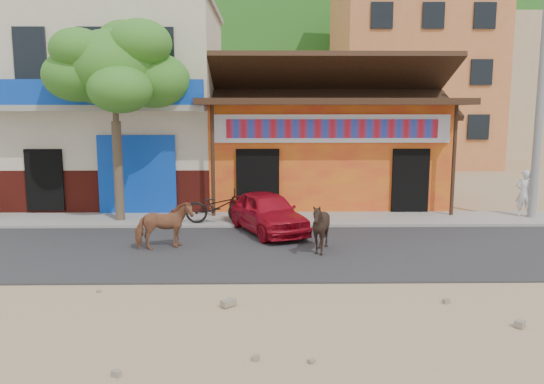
{
  "coord_description": "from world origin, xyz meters",
  "views": [
    {
      "loc": [
        -0.2,
        -10.16,
        3.44
      ],
      "look_at": [
        0.0,
        3.0,
        1.4
      ],
      "focal_mm": 35.0,
      "sensor_mm": 36.0,
      "label": 1
    }
  ],
  "objects_px": {
    "red_car": "(267,212)",
    "scooter": "(218,206)",
    "utility_pole": "(541,87)",
    "tree": "(116,121)",
    "cow_tan": "(164,226)",
    "cow_dark": "(320,228)",
    "pedestrian": "(524,193)"
  },
  "relations": [
    {
      "from": "red_car",
      "to": "scooter",
      "type": "xyz_separation_m",
      "value": [
        -1.47,
        0.89,
        0.0
      ]
    },
    {
      "from": "red_car",
      "to": "scooter",
      "type": "height_order",
      "value": "red_car"
    },
    {
      "from": "utility_pole",
      "to": "red_car",
      "type": "xyz_separation_m",
      "value": [
        -8.3,
        -1.59,
        -3.51
      ]
    },
    {
      "from": "tree",
      "to": "red_car",
      "type": "relative_size",
      "value": 1.78
    },
    {
      "from": "cow_tan",
      "to": "red_car",
      "type": "height_order",
      "value": "cow_tan"
    },
    {
      "from": "cow_dark",
      "to": "scooter",
      "type": "bearing_deg",
      "value": -172.15
    },
    {
      "from": "cow_tan",
      "to": "cow_dark",
      "type": "bearing_deg",
      "value": -117.82
    },
    {
      "from": "pedestrian",
      "to": "cow_tan",
      "type": "bearing_deg",
      "value": 31.58
    },
    {
      "from": "red_car",
      "to": "pedestrian",
      "type": "height_order",
      "value": "pedestrian"
    },
    {
      "from": "cow_tan",
      "to": "red_car",
      "type": "relative_size",
      "value": 0.41
    },
    {
      "from": "tree",
      "to": "cow_tan",
      "type": "height_order",
      "value": "tree"
    },
    {
      "from": "tree",
      "to": "scooter",
      "type": "relative_size",
      "value": 3.18
    },
    {
      "from": "cow_dark",
      "to": "red_car",
      "type": "xyz_separation_m",
      "value": [
        -1.25,
        2.22,
        -0.05
      ]
    },
    {
      "from": "tree",
      "to": "pedestrian",
      "type": "distance_m",
      "value": 12.81
    },
    {
      "from": "tree",
      "to": "cow_tan",
      "type": "xyz_separation_m",
      "value": [
        1.93,
        -3.17,
        -2.5
      ]
    },
    {
      "from": "cow_dark",
      "to": "red_car",
      "type": "bearing_deg",
      "value": 176.12
    },
    {
      "from": "tree",
      "to": "utility_pole",
      "type": "bearing_deg",
      "value": 0.9
    },
    {
      "from": "cow_dark",
      "to": "pedestrian",
      "type": "distance_m",
      "value": 7.92
    },
    {
      "from": "red_car",
      "to": "pedestrian",
      "type": "relative_size",
      "value": 2.29
    },
    {
      "from": "cow_dark",
      "to": "tree",
      "type": "bearing_deg",
      "value": -155.48
    },
    {
      "from": "tree",
      "to": "pedestrian",
      "type": "height_order",
      "value": "tree"
    },
    {
      "from": "tree",
      "to": "utility_pole",
      "type": "height_order",
      "value": "utility_pole"
    },
    {
      "from": "utility_pole",
      "to": "scooter",
      "type": "height_order",
      "value": "utility_pole"
    },
    {
      "from": "tree",
      "to": "red_car",
      "type": "height_order",
      "value": "tree"
    },
    {
      "from": "utility_pole",
      "to": "pedestrian",
      "type": "distance_m",
      "value": 3.28
    },
    {
      "from": "tree",
      "to": "scooter",
      "type": "distance_m",
      "value": 3.96
    },
    {
      "from": "tree",
      "to": "cow_tan",
      "type": "bearing_deg",
      "value": -58.58
    },
    {
      "from": "red_car",
      "to": "scooter",
      "type": "bearing_deg",
      "value": 125.63
    },
    {
      "from": "cow_tan",
      "to": "pedestrian",
      "type": "distance_m",
      "value": 11.24
    },
    {
      "from": "cow_dark",
      "to": "pedestrian",
      "type": "bearing_deg",
      "value": 86.7
    },
    {
      "from": "utility_pole",
      "to": "scooter",
      "type": "relative_size",
      "value": 4.24
    },
    {
      "from": "cow_tan",
      "to": "pedestrian",
      "type": "height_order",
      "value": "pedestrian"
    }
  ]
}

